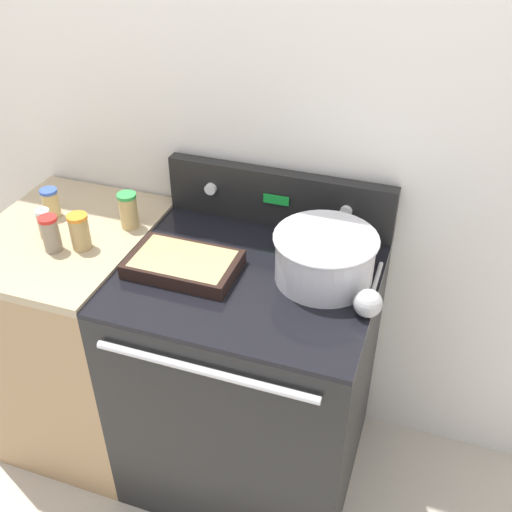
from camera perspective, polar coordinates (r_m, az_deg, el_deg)
The scene contains 12 objects.
kitchen_wall at distance 2.01m, azimuth 2.87°, elevation 12.24°, with size 8.00×0.05×2.50m.
stove_range at distance 2.17m, azimuth -0.66°, elevation -11.42°, with size 0.80×0.71×0.91m.
control_panel at distance 2.06m, azimuth 2.20°, elevation 5.54°, with size 0.80×0.07×0.20m.
side_counter at distance 2.41m, azimuth -16.10°, elevation -7.09°, with size 0.56×0.68×0.92m.
mixing_bowl at distance 1.81m, azimuth 6.57°, elevation 0.08°, with size 0.32×0.32×0.15m.
casserole_dish at distance 1.88m, azimuth -6.93°, elevation -0.70°, with size 0.34×0.21×0.05m.
ladle at distance 1.72m, azimuth 10.66°, elevation -4.31°, with size 0.08×0.29×0.08m.
spice_jar_green_cap at distance 2.08m, azimuth -12.05°, elevation 4.28°, with size 0.07×0.07×0.13m.
spice_jar_orange_cap at distance 2.01m, azimuth -16.45°, elevation 2.25°, with size 0.07×0.07×0.12m.
spice_jar_red_cap at distance 2.02m, azimuth -18.96°, elevation 2.03°, with size 0.06×0.06×0.12m.
spice_jar_white_cap at distance 2.10m, azimuth -19.48°, elevation 2.93°, with size 0.05×0.05×0.10m.
spice_jar_blue_cap at distance 2.22m, azimuth -18.96°, elevation 4.81°, with size 0.06×0.06×0.11m.
Camera 1 is at (0.51, -1.06, 2.02)m, focal length 42.00 mm.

